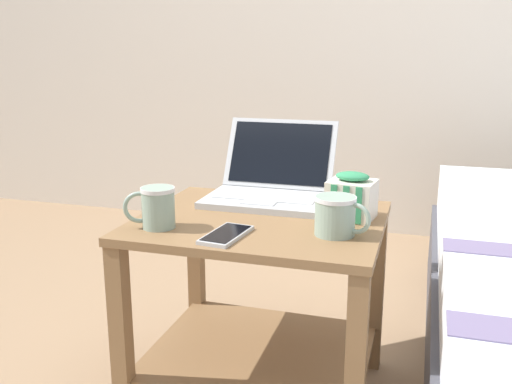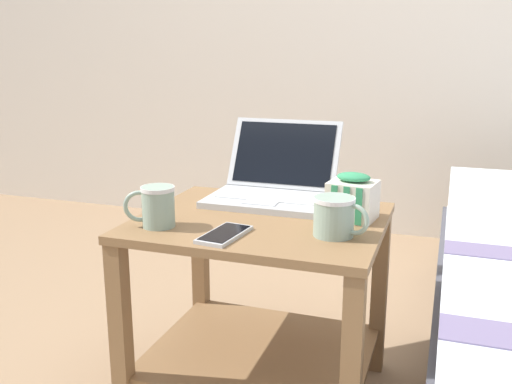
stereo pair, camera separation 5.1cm
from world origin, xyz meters
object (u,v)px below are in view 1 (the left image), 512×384
at_px(cell_phone, 226,235).
at_px(mug_front_right, 157,206).
at_px(snack_bag, 352,197).
at_px(mug_front_left, 336,214).
at_px(laptop, 270,184).

bearing_deg(cell_phone, mug_front_right, 174.63).
distance_m(snack_bag, cell_phone, 0.36).
relative_size(mug_front_right, snack_bag, 0.94).
distance_m(mug_front_right, cell_phone, 0.20).
height_order(mug_front_left, snack_bag, snack_bag).
bearing_deg(mug_front_left, cell_phone, -160.13).
xyz_separation_m(snack_bag, cell_phone, (-0.26, -0.24, -0.05)).
bearing_deg(cell_phone, mug_front_left, 19.87).
height_order(laptop, snack_bag, laptop).
height_order(mug_front_right, snack_bag, snack_bag).
relative_size(laptop, snack_bag, 2.61).
height_order(laptop, mug_front_left, laptop).
xyz_separation_m(mug_front_left, cell_phone, (-0.25, -0.09, -0.05)).
bearing_deg(mug_front_left, laptop, 130.61).
relative_size(mug_front_left, cell_phone, 0.83).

